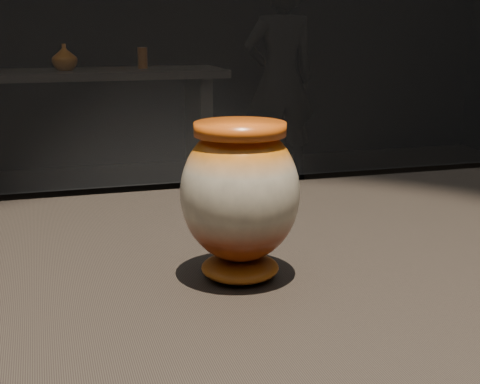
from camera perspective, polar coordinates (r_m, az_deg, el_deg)
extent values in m
cube|color=black|center=(0.81, -11.71, -8.81)|extent=(2.00, 0.80, 0.05)
ellipsoid|color=maroon|center=(0.78, 0.00, -6.44)|extent=(0.10, 0.10, 0.03)
ellipsoid|color=beige|center=(0.75, 0.00, -0.08)|extent=(0.14, 0.14, 0.16)
cylinder|color=orange|center=(0.74, 0.00, 5.41)|extent=(0.11, 0.11, 0.01)
cube|color=black|center=(4.46, -14.48, 9.71)|extent=(2.00, 0.60, 0.05)
cube|color=black|center=(4.63, -3.54, 4.65)|extent=(0.08, 0.50, 0.85)
imported|color=maroon|center=(4.42, -14.75, 11.05)|extent=(0.18, 0.18, 0.17)
cylinder|color=#9F4917|center=(4.54, -8.32, 11.26)|extent=(0.06, 0.06, 0.14)
imported|color=black|center=(5.16, 3.43, 9.63)|extent=(0.58, 0.38, 1.56)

